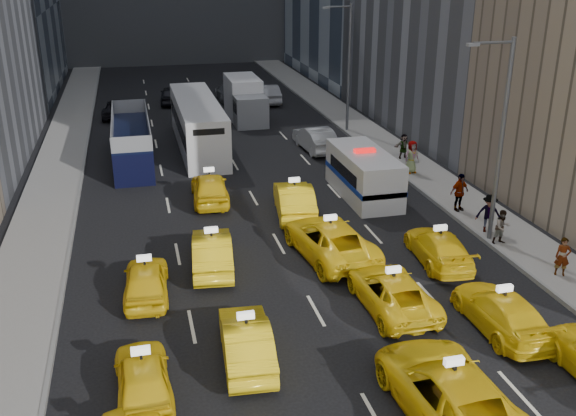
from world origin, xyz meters
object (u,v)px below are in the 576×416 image
at_px(double_decker, 132,140).
at_px(pedestrian_0, 563,257).
at_px(box_truck, 245,100).
at_px(nypd_van, 364,175).
at_px(city_bus, 198,124).

bearing_deg(double_decker, pedestrian_0, -56.52).
xyz_separation_m(double_decker, box_truck, (8.81, 9.34, 0.15)).
height_order(nypd_van, double_decker, double_decker).
bearing_deg(nypd_van, pedestrian_0, -67.95).
height_order(double_decker, box_truck, box_truck).
bearing_deg(box_truck, nypd_van, -77.27).
bearing_deg(nypd_van, box_truck, 99.20).
relative_size(nypd_van, box_truck, 0.86).
bearing_deg(double_decker, box_truck, 41.17).
xyz_separation_m(nypd_van, double_decker, (-11.84, 9.26, 0.23)).
relative_size(nypd_van, double_decker, 0.61).
relative_size(city_bus, pedestrian_0, 7.90).
bearing_deg(nypd_van, double_decker, 141.91).
distance_m(nypd_van, pedestrian_0, 11.67).
relative_size(double_decker, pedestrian_0, 6.25).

